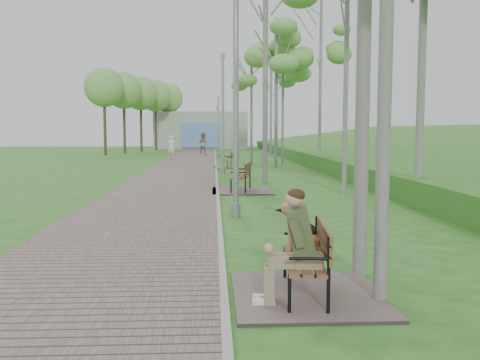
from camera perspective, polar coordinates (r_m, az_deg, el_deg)
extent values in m
plane|color=#27621F|center=(8.58, -1.97, -8.27)|extent=(120.00, 120.00, 0.00)
cube|color=#635450|center=(29.95, -5.93, 1.47)|extent=(3.50, 67.00, 0.04)
cube|color=#999993|center=(29.90, -2.58, 1.50)|extent=(0.10, 67.00, 0.05)
cube|color=#529536|center=(30.88, 20.30, 1.25)|extent=(14.00, 70.00, 1.60)
cube|color=#9E9E99|center=(59.35, -4.16, 5.29)|extent=(10.00, 5.00, 4.00)
cube|color=#5688C1|center=(56.76, -4.22, 4.78)|extent=(4.00, 0.20, 2.60)
cube|color=#635450|center=(6.70, 7.19, -12.05)|extent=(1.80, 2.00, 0.04)
cube|color=brown|center=(6.58, 6.80, -8.49)|extent=(0.59, 1.53, 0.04)
cube|color=brown|center=(6.54, 8.93, -6.18)|extent=(0.19, 1.49, 0.33)
cube|color=#635450|center=(17.63, 0.22, -1.18)|extent=(1.95, 2.17, 0.04)
cube|color=brown|center=(17.58, 0.06, 0.33)|extent=(0.75, 1.68, 0.04)
cube|color=brown|center=(17.53, 0.90, 1.28)|extent=(0.31, 1.61, 0.36)
cube|color=#635450|center=(28.63, -1.08, 1.32)|extent=(1.69, 1.87, 0.04)
cube|color=brown|center=(28.61, -1.18, 2.12)|extent=(0.57, 1.44, 0.04)
cube|color=brown|center=(28.63, -0.73, 2.63)|extent=(0.19, 1.40, 0.31)
cylinder|color=gray|center=(12.43, -0.44, -3.24)|extent=(0.22, 0.22, 0.33)
cylinder|color=gray|center=(12.31, -0.44, 8.75)|extent=(0.13, 0.13, 5.51)
cylinder|color=gray|center=(25.07, -1.82, 1.07)|extent=(0.21, 0.21, 0.32)
cylinder|color=gray|center=(25.01, -1.84, 6.85)|extent=(0.13, 0.13, 5.37)
cylinder|color=gray|center=(25.24, -1.86, 13.09)|extent=(0.19, 0.19, 0.27)
cylinder|color=gray|center=(39.69, -2.29, 2.59)|extent=(0.17, 0.17, 0.26)
cylinder|color=gray|center=(39.65, -2.30, 5.53)|extent=(0.10, 0.10, 4.33)
cylinder|color=gray|center=(39.72, -2.31, 8.72)|extent=(0.16, 0.16, 0.22)
cylinder|color=gray|center=(58.28, -2.49, 3.46)|extent=(0.18, 0.18, 0.27)
cylinder|color=gray|center=(58.25, -2.50, 5.54)|extent=(0.11, 0.11, 4.50)
cylinder|color=gray|center=(58.30, -2.51, 7.80)|extent=(0.16, 0.16, 0.22)
imported|color=silver|center=(37.78, -7.34, 3.49)|extent=(0.68, 0.51, 1.68)
imported|color=gray|center=(44.32, -4.00, 3.89)|extent=(1.11, 1.01, 1.85)
cylinder|color=silver|center=(6.51, 15.39, 17.34)|extent=(0.17, 0.17, 6.78)
cylinder|color=silver|center=(14.97, 18.92, 14.91)|extent=(0.20, 0.20, 9.17)
cylinder|color=silver|center=(17.56, 11.31, 14.75)|extent=(0.17, 0.17, 9.85)
cylinder|color=silver|center=(20.22, 2.73, 13.05)|extent=(0.18, 0.18, 9.48)
cylinder|color=silver|center=(28.00, 8.56, 10.07)|extent=(0.17, 0.17, 8.72)
ellipsoid|color=#79B557|center=(28.38, 8.64, 15.69)|extent=(2.39, 2.39, 3.84)
cylinder|color=silver|center=(29.43, 3.88, 9.23)|extent=(0.18, 0.18, 8.06)
ellipsoid|color=#79B557|center=(29.72, 3.91, 14.19)|extent=(2.60, 2.60, 3.55)
cylinder|color=silver|center=(31.64, 4.59, 8.31)|extent=(0.17, 0.17, 7.35)
ellipsoid|color=#79B557|center=(31.85, 4.62, 12.54)|extent=(2.48, 2.48, 3.23)
cylinder|color=silver|center=(31.33, 1.23, 7.79)|extent=(0.16, 0.16, 6.74)
ellipsoid|color=#79B557|center=(31.50, 1.24, 11.71)|extent=(2.36, 2.36, 2.96)
cylinder|color=silver|center=(43.06, 3.33, 8.46)|extent=(0.18, 0.18, 8.76)
ellipsoid|color=#79B557|center=(43.31, 3.35, 12.16)|extent=(2.65, 2.65, 3.85)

